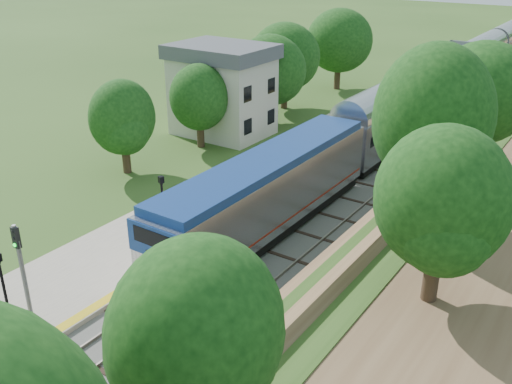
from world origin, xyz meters
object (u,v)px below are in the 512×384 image
Objects in this scene: lamppost_mid at (6,300)px; signal_platform at (22,270)px; station_building at (222,89)px; lamppost_far at (164,214)px; signal_gantry at (487,57)px; signal_farside at (417,162)px; train at (493,56)px.

signal_platform reaches higher than lamppost_mid.
lamppost_far is (10.20, -18.86, -1.87)m from station_building.
signal_platform is (-5.37, -53.26, -1.11)m from signal_gantry.
signal_farside is (9.10, 21.65, -0.09)m from signal_platform.
station_building is 30.63m from lamppost_mid.
station_building is 29.94m from signal_gantry.
lamppost_mid is 0.99× the size of lamppost_far.
station_building is 21.53m from lamppost_far.
train is (-2.47, 14.35, -2.43)m from signal_gantry.
lamppost_mid is 24.30m from signal_farside.
lamppost_far is (-3.80, -58.20, -0.17)m from train.
train is 46.39m from signal_farside.
lamppost_mid is (10.31, -28.78, -1.88)m from station_building.
train is at bearing 99.77° from signal_gantry.
lamppost_mid is 0.75× the size of signal_platform.
lamppost_far is (-0.12, 9.92, 0.01)m from lamppost_mid.
signal_gantry is at bearing 81.87° from lamppost_far.
station_building is at bearing -109.59° from train.
lamppost_mid is (-3.68, -68.12, -0.18)m from train.
lamppost_far is (-6.27, -43.85, -2.60)m from signal_gantry.
lamppost_mid is at bearing -89.34° from lamppost_far.
lamppost_far is 0.72× the size of signal_farside.
signal_farside is at bearing -83.27° from signal_gantry.
signal_platform is at bearing -84.55° from lamppost_far.
lamppost_mid is 1.77m from signal_platform.
signal_farside is at bearing 50.76° from lamppost_far.
train is at bearing 87.54° from signal_platform.
signal_platform is 23.48m from signal_farside.
signal_gantry is at bearing 83.47° from lamppost_mid.
train is 58.32m from lamppost_far.
signal_platform is at bearing -112.80° from signal_farside.
lamppost_far is at bearing 95.45° from signal_platform.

